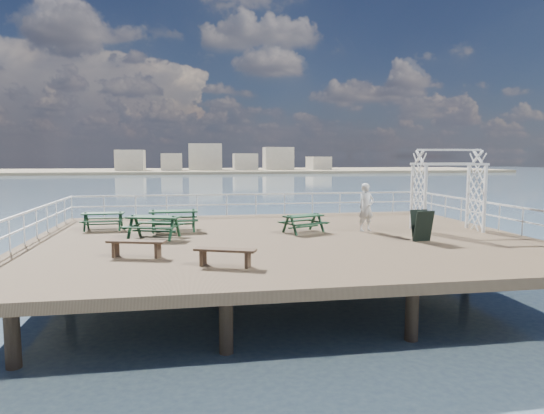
{
  "coord_description": "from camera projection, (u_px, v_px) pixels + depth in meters",
  "views": [
    {
      "loc": [
        -3.39,
        -17.33,
        2.96
      ],
      "look_at": [
        -0.34,
        0.15,
        1.1
      ],
      "focal_mm": 32.0,
      "sensor_mm": 36.0,
      "label": 1
    }
  ],
  "objects": [
    {
      "name": "person",
      "position": [
        366.0,
        207.0,
        19.11
      ],
      "size": [
        0.8,
        0.64,
        1.9
      ],
      "primitive_type": "imported",
      "rotation": [
        0.0,
        0.0,
        0.29
      ],
      "color": "silver",
      "rests_on": "ground"
    },
    {
      "name": "picnic_table_d",
      "position": [
        154.0,
        222.0,
        17.55
      ],
      "size": [
        2.24,
        2.02,
        0.9
      ],
      "rotation": [
        0.0,
        0.0,
        -0.33
      ],
      "color": "#12311E",
      "rests_on": "ground"
    },
    {
      "name": "picnic_table_c",
      "position": [
        303.0,
        220.0,
        18.86
      ],
      "size": [
        1.96,
        1.8,
        0.77
      ],
      "rotation": [
        0.0,
        0.0,
        0.41
      ],
      "color": "#12311E",
      "rests_on": "ground"
    },
    {
      "name": "sea_backdrop",
      "position": [
        239.0,
        167.0,
        151.41
      ],
      "size": [
        300.0,
        300.0,
        9.2
      ],
      "color": "#455B74",
      "rests_on": "ground"
    },
    {
      "name": "picnic_table_a",
      "position": [
        103.0,
        217.0,
        19.59
      ],
      "size": [
        1.62,
        1.31,
        0.78
      ],
      "rotation": [
        0.0,
        0.0,
        0.01
      ],
      "color": "#12311E",
      "rests_on": "ground"
    },
    {
      "name": "ground",
      "position": [
        282.0,
        241.0,
        17.88
      ],
      "size": [
        18.0,
        14.0,
        0.3
      ],
      "primitive_type": "cube",
      "color": "brown",
      "rests_on": "ground"
    },
    {
      "name": "sandwich_board",
      "position": [
        422.0,
        226.0,
        16.9
      ],
      "size": [
        0.72,
        0.57,
        1.11
      ],
      "rotation": [
        0.0,
        0.0,
        0.1
      ],
      "color": "black",
      "rests_on": "ground"
    },
    {
      "name": "trellis_arbor",
      "position": [
        447.0,
        195.0,
        19.24
      ],
      "size": [
        2.71,
        1.58,
        3.25
      ],
      "rotation": [
        0.0,
        0.0,
        -0.07
      ],
      "color": "white",
      "rests_on": "ground"
    },
    {
      "name": "flat_bench_near",
      "position": [
        225.0,
        253.0,
        13.05
      ],
      "size": [
        1.71,
        1.0,
        0.48
      ],
      "rotation": [
        0.0,
        0.0,
        -0.38
      ],
      "color": "#503A29",
      "rests_on": "ground"
    },
    {
      "name": "railing",
      "position": [
        268.0,
        206.0,
        20.28
      ],
      "size": [
        17.77,
        13.76,
        1.1
      ],
      "color": "white",
      "rests_on": "ground"
    },
    {
      "name": "flat_bench_far",
      "position": [
        136.0,
        245.0,
        14.25
      ],
      "size": [
        1.77,
        0.88,
        0.5
      ],
      "rotation": [
        0.0,
        0.0,
        -0.28
      ],
      "color": "#503A29",
      "rests_on": "ground"
    },
    {
      "name": "picnic_table_b",
      "position": [
        173.0,
        216.0,
        19.29
      ],
      "size": [
        1.91,
        1.55,
        0.92
      ],
      "rotation": [
        0.0,
        0.0,
        0.02
      ],
      "color": "#12311E",
      "rests_on": "ground"
    }
  ]
}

